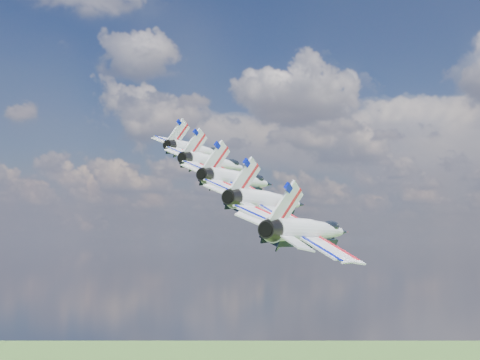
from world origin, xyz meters
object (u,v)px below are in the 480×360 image
Objects in this scene: jet_2 at (240,180)px; jet_3 at (270,201)px; jet_4 at (312,231)px; jet_0 at (199,151)px; jet_1 at (217,164)px.

jet_3 is at bearing -42.06° from jet_2.
jet_2 reaches higher than jet_4.
jet_3 is (9.34, -7.43, -3.42)m from jet_2.
jet_1 is (9.34, -7.43, -3.42)m from jet_0.
jet_0 is 1.00× the size of jet_4.
jet_0 reaches higher than jet_2.
jet_3 reaches higher than jet_4.
jet_1 is 24.84m from jet_3.
jet_3 is at bearing 137.94° from jet_4.
jet_1 is at bearing -42.06° from jet_0.
jet_0 is 12.42m from jet_1.
jet_4 is at bearing -42.06° from jet_2.
jet_0 is at bearing 137.94° from jet_2.
jet_4 is at bearing -42.06° from jet_0.
jet_2 is at bearing 137.94° from jet_3.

